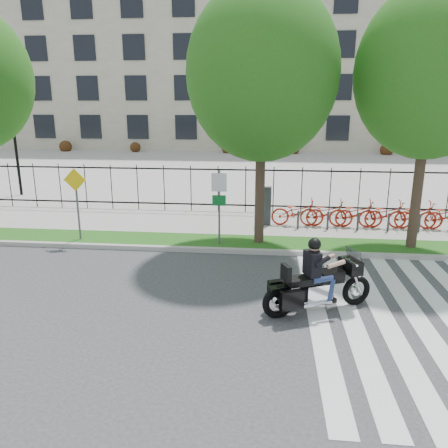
# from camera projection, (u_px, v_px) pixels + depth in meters

# --- Properties ---
(ground) EXTENTS (120.00, 120.00, 0.00)m
(ground) POSITION_uv_depth(u_px,v_px,m) (223.00, 309.00, 10.36)
(ground) COLOR #343436
(ground) RESTS_ON ground
(curb) EXTENTS (60.00, 0.20, 0.15)m
(curb) POSITION_uv_depth(u_px,v_px,m) (236.00, 251.00, 14.27)
(curb) COLOR #A09E97
(curb) RESTS_ON ground
(grass_verge) EXTENTS (60.00, 1.50, 0.15)m
(grass_verge) POSITION_uv_depth(u_px,v_px,m) (238.00, 243.00, 15.08)
(grass_verge) COLOR #204912
(grass_verge) RESTS_ON ground
(sidewalk) EXTENTS (60.00, 3.50, 0.15)m
(sidewalk) POSITION_uv_depth(u_px,v_px,m) (243.00, 224.00, 17.48)
(sidewalk) COLOR gray
(sidewalk) RESTS_ON ground
(plaza) EXTENTS (80.00, 34.00, 0.10)m
(plaza) POSITION_uv_depth(u_px,v_px,m) (257.00, 166.00, 34.32)
(plaza) COLOR gray
(plaza) RESTS_ON ground
(crosswalk_stripes) EXTENTS (5.70, 8.00, 0.01)m
(crosswalk_stripes) POSITION_uv_depth(u_px,v_px,m) (435.00, 319.00, 9.87)
(crosswalk_stripes) COLOR silver
(crosswalk_stripes) RESTS_ON ground
(iron_fence) EXTENTS (30.00, 0.06, 2.00)m
(iron_fence) POSITION_uv_depth(u_px,v_px,m) (246.00, 189.00, 18.88)
(iron_fence) COLOR black
(iron_fence) RESTS_ON sidewalk
(office_building) EXTENTS (60.00, 21.90, 20.15)m
(office_building) POSITION_uv_depth(u_px,v_px,m) (264.00, 58.00, 50.81)
(office_building) COLOR #A19982
(office_building) RESTS_ON ground
(lamp_post_left) EXTENTS (1.06, 0.70, 4.25)m
(lamp_post_left) POSITION_uv_depth(u_px,v_px,m) (14.00, 135.00, 22.23)
(lamp_post_left) COLOR black
(lamp_post_left) RESTS_ON ground
(street_tree_1) EXTENTS (4.78, 4.78, 8.24)m
(street_tree_1) POSITION_uv_depth(u_px,v_px,m) (262.00, 73.00, 13.54)
(street_tree_1) COLOR #32241B
(street_tree_1) RESTS_ON grass_verge
(street_tree_2) EXTENTS (4.54, 4.54, 8.11)m
(street_tree_2) POSITION_uv_depth(u_px,v_px,m) (431.00, 72.00, 13.04)
(street_tree_2) COLOR #32241B
(street_tree_2) RESTS_ON grass_verge
(bike_share_station) EXTENTS (8.98, 0.89, 1.50)m
(bike_share_station) POSITION_uv_depth(u_px,v_px,m) (384.00, 214.00, 16.54)
(bike_share_station) COLOR #2D2D33
(bike_share_station) RESTS_ON sidewalk
(sign_pole_regulatory) EXTENTS (0.50, 0.09, 2.50)m
(sign_pole_regulatory) POSITION_uv_depth(u_px,v_px,m) (219.00, 198.00, 14.35)
(sign_pole_regulatory) COLOR #59595B
(sign_pole_regulatory) RESTS_ON grass_verge
(sign_pole_warning) EXTENTS (0.78, 0.09, 2.49)m
(sign_pole_warning) POSITION_uv_depth(u_px,v_px,m) (76.00, 194.00, 14.85)
(sign_pole_warning) COLOR #59595B
(sign_pole_warning) RESTS_ON grass_verge
(motorcycle_rider) EXTENTS (2.64, 1.51, 2.18)m
(motorcycle_rider) POSITION_uv_depth(u_px,v_px,m) (318.00, 282.00, 10.10)
(motorcycle_rider) COLOR black
(motorcycle_rider) RESTS_ON ground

